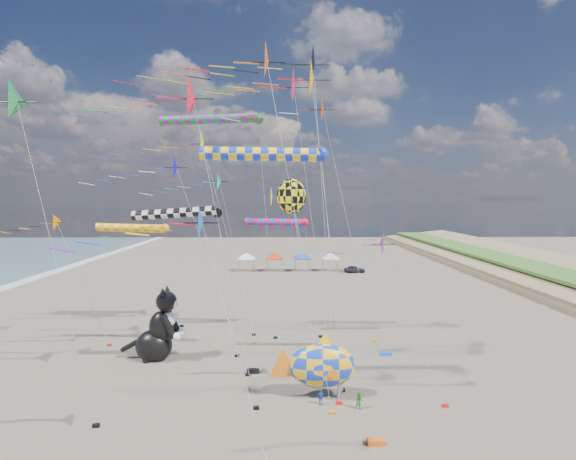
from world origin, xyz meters
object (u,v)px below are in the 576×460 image
(cat_inflatable, at_px, (158,323))
(person_adult, at_px, (340,386))
(child_green, at_px, (359,401))
(parked_car, at_px, (355,269))
(child_blue, at_px, (321,397))
(fish_inflatable, at_px, (321,366))

(cat_inflatable, height_order, person_adult, cat_inflatable)
(cat_inflatable, distance_m, child_green, 17.35)
(cat_inflatable, bearing_deg, parked_car, 67.73)
(person_adult, bearing_deg, parked_car, 49.60)
(cat_inflatable, bearing_deg, child_green, -24.84)
(child_blue, bearing_deg, parked_car, 56.53)
(cat_inflatable, relative_size, person_adult, 3.86)
(person_adult, xyz_separation_m, child_green, (0.98, -1.62, -0.26))
(fish_inflatable, xyz_separation_m, child_green, (2.21, -1.71, -1.61))
(fish_inflatable, bearing_deg, parked_car, 78.13)
(person_adult, xyz_separation_m, parked_car, (9.11, 49.30, -0.16))
(child_green, distance_m, child_blue, 2.43)
(parked_car, bearing_deg, fish_inflatable, 166.93)
(parked_car, bearing_deg, cat_inflatable, 150.29)
(cat_inflatable, xyz_separation_m, child_blue, (12.38, -8.21, -2.50))
(cat_inflatable, relative_size, child_blue, 6.04)
(cat_inflatable, xyz_separation_m, person_adult, (13.73, -7.25, -2.22))
(parked_car, bearing_deg, person_adult, 168.33)
(cat_inflatable, bearing_deg, child_blue, -27.33)
(fish_inflatable, distance_m, child_green, 3.23)
(child_green, bearing_deg, parked_car, 80.35)
(person_adult, bearing_deg, fish_inflatable, 146.04)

